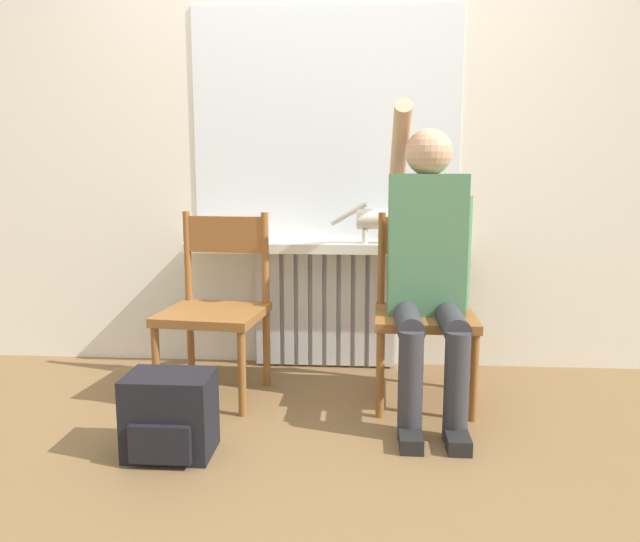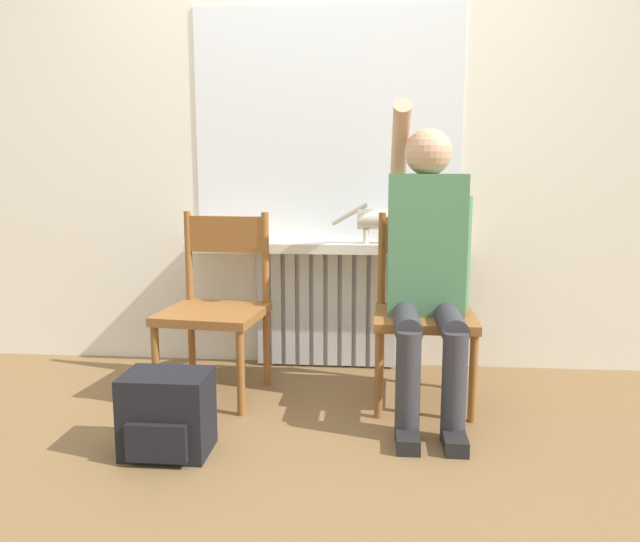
{
  "view_description": "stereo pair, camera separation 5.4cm",
  "coord_description": "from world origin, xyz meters",
  "px_view_note": "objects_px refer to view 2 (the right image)",
  "views": [
    {
      "loc": [
        0.21,
        -2.16,
        1.07
      ],
      "look_at": [
        0.0,
        0.78,
        0.59
      ],
      "focal_mm": 35.0,
      "sensor_mm": 36.0,
      "label": 1
    },
    {
      "loc": [
        0.27,
        -2.15,
        1.07
      ],
      "look_at": [
        0.0,
        0.78,
        0.59
      ],
      "focal_mm": 35.0,
      "sensor_mm": 36.0,
      "label": 2
    }
  ],
  "objects_px": {
    "chair_left": "(216,304)",
    "backpack": "(167,414)",
    "chair_right": "(424,308)",
    "person": "(427,258)",
    "cat": "(395,219)"
  },
  "relations": [
    {
      "from": "chair_left",
      "to": "backpack",
      "type": "bearing_deg",
      "value": -85.92
    },
    {
      "from": "chair_right",
      "to": "person",
      "type": "bearing_deg",
      "value": -88.78
    },
    {
      "from": "cat",
      "to": "backpack",
      "type": "height_order",
      "value": "cat"
    },
    {
      "from": "chair_right",
      "to": "person",
      "type": "distance_m",
      "value": 0.27
    },
    {
      "from": "chair_right",
      "to": "cat",
      "type": "height_order",
      "value": "cat"
    },
    {
      "from": "backpack",
      "to": "cat",
      "type": "bearing_deg",
      "value": 49.82
    },
    {
      "from": "chair_right",
      "to": "chair_left",
      "type": "bearing_deg",
      "value": -178.73
    },
    {
      "from": "chair_left",
      "to": "chair_right",
      "type": "xyz_separation_m",
      "value": [
        0.97,
        0.0,
        0.0
      ]
    },
    {
      "from": "person",
      "to": "chair_right",
      "type": "bearing_deg",
      "value": 89.97
    },
    {
      "from": "chair_right",
      "to": "backpack",
      "type": "height_order",
      "value": "chair_right"
    },
    {
      "from": "cat",
      "to": "backpack",
      "type": "bearing_deg",
      "value": -130.18
    },
    {
      "from": "person",
      "to": "cat",
      "type": "distance_m",
      "value": 0.52
    },
    {
      "from": "chair_left",
      "to": "backpack",
      "type": "xyz_separation_m",
      "value": [
        -0.03,
        -0.65,
        -0.28
      ]
    },
    {
      "from": "person",
      "to": "backpack",
      "type": "height_order",
      "value": "person"
    },
    {
      "from": "cat",
      "to": "chair_right",
      "type": "bearing_deg",
      "value": -70.72
    }
  ]
}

